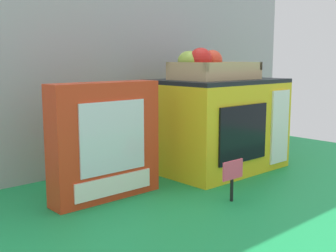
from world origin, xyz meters
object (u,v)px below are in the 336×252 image
price_sign (233,174)px  food_groups_crate (209,68)px  toy_microwave (217,124)px  cookie_set_box (106,141)px

price_sign → food_groups_crate: bearing=54.1°
food_groups_crate → price_sign: food_groups_crate is taller
toy_microwave → cookie_set_box: cookie_set_box is taller
food_groups_crate → price_sign: size_ratio=2.50×
cookie_set_box → toy_microwave: bearing=1.5°
food_groups_crate → cookie_set_box: (-0.38, -0.01, -0.17)m
toy_microwave → food_groups_crate: (-0.04, -0.00, 0.17)m
toy_microwave → cookie_set_box: size_ratio=1.36×
price_sign → cookie_set_box: bearing=133.1°
price_sign → toy_microwave: bearing=48.0°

